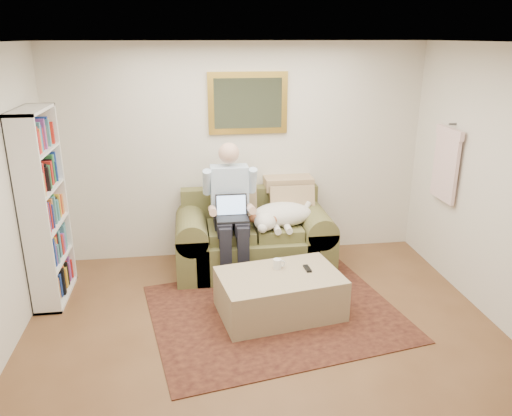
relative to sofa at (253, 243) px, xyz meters
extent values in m
cube|color=brown|center=(-0.10, -2.01, -0.31)|extent=(4.50, 5.00, 0.01)
cube|color=white|center=(-0.10, -2.01, 2.29)|extent=(4.50, 5.00, 0.01)
cube|color=beige|center=(-0.10, 0.49, 0.99)|extent=(4.50, 0.01, 2.60)
cube|color=black|center=(0.07, -1.08, -0.31)|extent=(2.71, 2.32, 0.01)
cube|color=brown|center=(0.00, -0.04, -0.09)|extent=(1.38, 0.88, 0.45)
cube|color=brown|center=(0.00, 0.35, 0.36)|extent=(1.67, 0.19, 0.46)
cube|color=brown|center=(-0.73, -0.04, -0.04)|extent=(0.36, 0.88, 0.92)
cube|color=brown|center=(0.73, -0.04, -0.04)|extent=(0.36, 0.88, 0.92)
cube|color=brown|center=(-0.27, -0.09, 0.20)|extent=(0.52, 0.60, 0.13)
cube|color=brown|center=(0.27, -0.09, 0.20)|extent=(0.52, 0.60, 0.13)
cube|color=black|center=(-0.27, -0.29, 0.43)|extent=(0.35, 0.25, 0.02)
cube|color=black|center=(-0.27, -0.17, 0.55)|extent=(0.35, 0.07, 0.24)
cube|color=#99BFF2|center=(-0.27, -0.18, 0.55)|extent=(0.32, 0.05, 0.21)
cube|color=tan|center=(0.12, -1.09, -0.10)|extent=(1.29, 0.94, 0.43)
cylinder|color=white|center=(0.11, -0.95, 0.17)|extent=(0.08, 0.08, 0.10)
cube|color=black|center=(0.41, -1.01, 0.13)|extent=(0.06, 0.15, 0.02)
cube|color=gold|center=(0.00, 0.47, 1.59)|extent=(0.94, 0.04, 0.72)
cube|color=gray|center=(0.00, 0.45, 1.59)|extent=(0.80, 0.01, 0.58)
camera|label=1|loc=(-0.73, -5.43, 2.34)|focal=35.00mm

